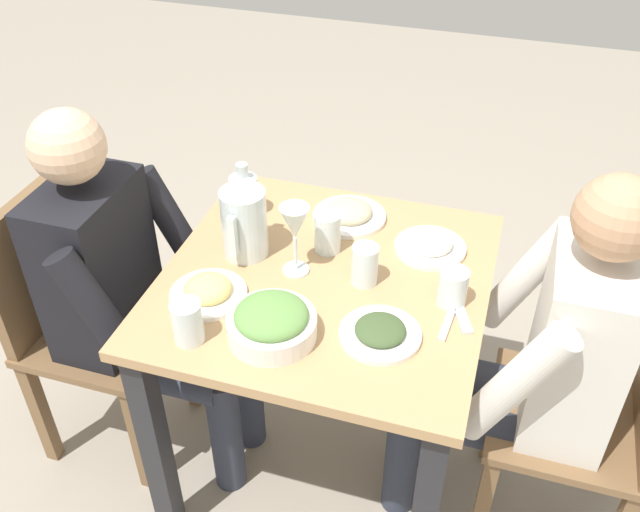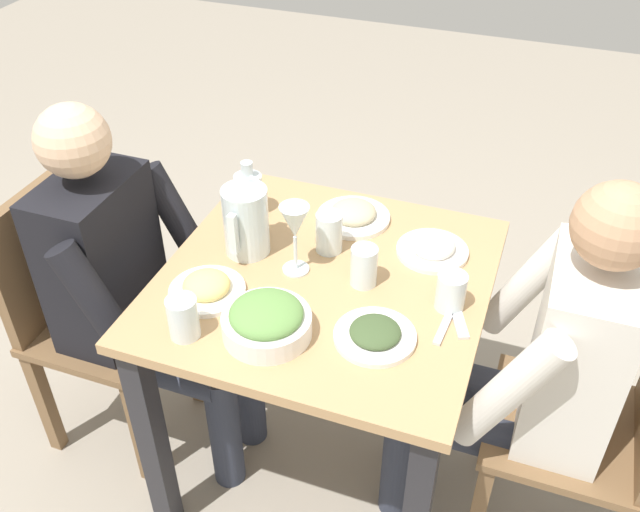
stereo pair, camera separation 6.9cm
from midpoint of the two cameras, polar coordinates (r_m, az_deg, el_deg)
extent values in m
plane|color=gray|center=(2.35, 1.19, -16.15)|extent=(8.00, 8.00, 0.00)
cube|color=tan|center=(1.81, 1.49, -2.06)|extent=(0.82, 0.82, 0.03)
cube|color=#232328|center=(2.41, -3.98, -2.05)|extent=(0.06, 0.06, 0.73)
cube|color=#232328|center=(1.98, -12.45, -14.55)|extent=(0.06, 0.06, 0.73)
cube|color=#232328|center=(2.28, 12.92, -5.93)|extent=(0.06, 0.06, 0.73)
cube|color=brown|center=(2.54, -16.21, -5.80)|extent=(0.04, 0.04, 0.42)
cube|color=brown|center=(2.37, -20.71, -10.99)|extent=(0.04, 0.04, 0.42)
cube|color=brown|center=(2.39, -9.39, -7.88)|extent=(0.04, 0.04, 0.42)
cube|color=brown|center=(2.21, -13.57, -13.70)|extent=(0.04, 0.04, 0.42)
cube|color=brown|center=(2.21, -15.92, -5.48)|extent=(0.40, 0.40, 0.03)
cube|color=brown|center=(2.17, -20.84, 0.07)|extent=(0.38, 0.04, 0.42)
cube|color=brown|center=(2.29, 23.70, -14.23)|extent=(0.04, 0.04, 0.42)
cube|color=brown|center=(2.04, 13.70, -19.62)|extent=(0.04, 0.04, 0.42)
cube|color=brown|center=(2.25, 15.08, -12.60)|extent=(0.04, 0.04, 0.42)
cube|color=brown|center=(1.98, 20.38, -12.98)|extent=(0.40, 0.40, 0.03)
cube|color=black|center=(2.03, -16.46, -0.26)|extent=(0.32, 0.20, 0.50)
sphere|color=#DBB28E|center=(1.84, -18.47, 8.88)|extent=(0.19, 0.19, 0.19)
cylinder|color=#2D3342|center=(2.18, -9.80, -5.87)|extent=(0.11, 0.38, 0.11)
cylinder|color=#2D3342|center=(2.25, -4.93, -10.68)|extent=(0.10, 0.10, 0.45)
cylinder|color=black|center=(2.08, -10.42, 2.64)|extent=(0.08, 0.23, 0.37)
cylinder|color=#2D3342|center=(2.08, -12.01, -8.86)|extent=(0.11, 0.38, 0.11)
cylinder|color=#2D3342|center=(2.15, -6.82, -13.83)|extent=(0.10, 0.10, 0.45)
cylinder|color=black|center=(1.83, -16.35, -4.18)|extent=(0.08, 0.23, 0.37)
cube|color=silver|center=(1.80, 21.23, -7.39)|extent=(0.32, 0.20, 0.50)
sphere|color=tan|center=(1.58, 24.20, 2.26)|extent=(0.19, 0.19, 0.19)
cylinder|color=#2D3342|center=(1.93, 13.53, -13.88)|extent=(0.11, 0.38, 0.11)
cylinder|color=#2D3342|center=(2.09, 7.42, -16.05)|extent=(0.10, 0.10, 0.45)
cylinder|color=silver|center=(1.63, 16.18, -10.52)|extent=(0.08, 0.23, 0.37)
cylinder|color=#2D3342|center=(2.04, 14.29, -10.30)|extent=(0.11, 0.38, 0.11)
cylinder|color=#2D3342|center=(2.19, 8.53, -12.64)|extent=(0.10, 0.10, 0.45)
cylinder|color=silver|center=(1.92, 17.62, -2.02)|extent=(0.08, 0.23, 0.37)
cylinder|color=silver|center=(1.84, -4.98, 2.84)|extent=(0.12, 0.12, 0.19)
cube|color=silver|center=(1.78, -5.97, 1.79)|extent=(0.02, 0.02, 0.11)
cube|color=silver|center=(1.83, -4.43, 5.88)|extent=(0.04, 0.03, 0.02)
cylinder|color=white|center=(1.62, -3.13, -5.65)|extent=(0.21, 0.21, 0.05)
ellipsoid|color=#608E47|center=(1.60, -3.17, -4.73)|extent=(0.17, 0.17, 0.06)
cylinder|color=white|center=(1.90, 10.14, 0.39)|extent=(0.19, 0.19, 0.01)
ellipsoid|color=white|center=(1.89, 10.21, 0.88)|extent=(0.12, 0.12, 0.06)
cylinder|color=white|center=(2.01, 3.70, 3.14)|extent=(0.21, 0.21, 0.01)
ellipsoid|color=#B7AD89|center=(1.99, 3.73, 3.58)|extent=(0.13, 0.13, 0.05)
cylinder|color=white|center=(1.76, -8.06, -2.85)|extent=(0.19, 0.19, 0.01)
ellipsoid|color=#E0C670|center=(1.75, -8.11, -2.37)|extent=(0.12, 0.12, 0.05)
cylinder|color=white|center=(1.63, 5.70, -6.55)|extent=(0.19, 0.19, 0.01)
ellipsoid|color=#3D512D|center=(1.62, 5.73, -6.17)|extent=(0.12, 0.12, 0.04)
cylinder|color=silver|center=(1.71, 11.74, -2.86)|extent=(0.07, 0.07, 0.10)
cylinder|color=silver|center=(1.75, 4.72, -0.84)|extent=(0.07, 0.07, 0.11)
cylinder|color=silver|center=(1.63, -9.89, -4.98)|extent=(0.07, 0.07, 0.11)
cylinder|color=silver|center=(1.86, 1.81, 1.91)|extent=(0.07, 0.07, 0.11)
cylinder|color=silver|center=(1.82, -0.92, -1.13)|extent=(0.07, 0.07, 0.01)
cylinder|color=silver|center=(1.78, -0.94, 0.20)|extent=(0.01, 0.01, 0.10)
cone|color=silver|center=(1.73, -0.97, 2.71)|extent=(0.08, 0.08, 0.09)
cylinder|color=silver|center=(2.01, -4.84, 5.00)|extent=(0.08, 0.08, 0.12)
cylinder|color=gold|center=(2.02, -4.81, 4.43)|extent=(0.07, 0.07, 0.07)
cylinder|color=silver|center=(1.97, -4.97, 7.01)|extent=(0.03, 0.03, 0.04)
cube|color=silver|center=(1.72, 12.19, -4.62)|extent=(0.17, 0.09, 0.01)
cube|color=silver|center=(1.70, 11.47, -5.07)|extent=(0.19, 0.03, 0.01)
camera|label=1|loc=(0.03, -88.90, 0.84)|focal=39.34mm
camera|label=2|loc=(0.03, 91.10, -0.84)|focal=39.34mm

